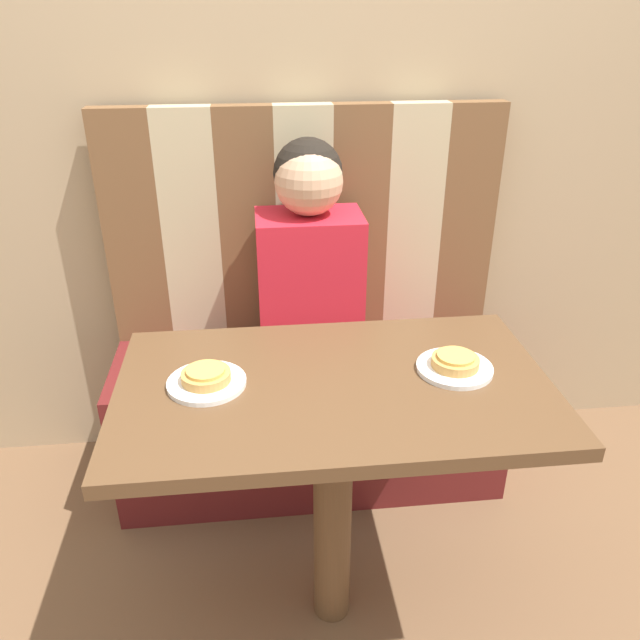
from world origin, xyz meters
TOP-DOWN VIEW (x-y plane):
  - ground_plane at (0.00, 0.00)m, footprint 12.00×12.00m
  - wall_back at (0.00, 0.88)m, footprint 7.00×0.05m
  - booth_seat at (0.00, 0.59)m, footprint 1.30×0.45m
  - booth_backrest at (0.00, 0.79)m, footprint 1.30×0.06m
  - dining_table at (0.00, 0.00)m, footprint 1.00×0.59m
  - person at (0.00, 0.60)m, footprint 0.32×0.24m
  - plate_left at (-0.29, 0.02)m, footprint 0.18×0.18m
  - plate_right at (0.29, 0.02)m, footprint 0.18×0.18m
  - pizza_left at (-0.29, 0.02)m, footprint 0.11×0.11m
  - pizza_right at (0.29, 0.02)m, footprint 0.11×0.11m

SIDE VIEW (x-z plane):
  - ground_plane at x=0.00m, z-range 0.00..0.00m
  - booth_seat at x=0.00m, z-range 0.00..0.49m
  - dining_table at x=0.00m, z-range 0.27..1.03m
  - plate_left at x=-0.29m, z-range 0.76..0.78m
  - plate_right at x=0.29m, z-range 0.76..0.78m
  - pizza_left at x=-0.29m, z-range 0.77..0.81m
  - pizza_right at x=0.29m, z-range 0.77..0.81m
  - person at x=0.00m, z-range 0.50..1.21m
  - booth_backrest at x=0.00m, z-range 0.49..1.27m
  - wall_back at x=0.00m, z-range 0.00..2.60m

